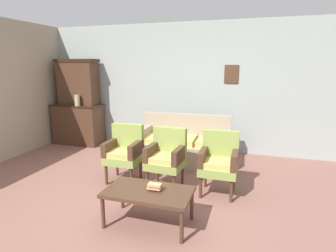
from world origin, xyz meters
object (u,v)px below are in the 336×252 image
at_px(armchair_by_doorway, 166,156).
at_px(coffee_table, 148,194).
at_px(armchair_near_cabinet, 219,160).
at_px(side_cabinet, 79,124).
at_px(floral_couch, 184,146).
at_px(book_stack_on_table, 155,187).
at_px(armchair_near_couch_end, 124,150).
at_px(vase_on_cabinet, 77,100).

height_order(armchair_by_doorway, coffee_table, armchair_by_doorway).
bearing_deg(coffee_table, armchair_near_cabinet, 57.40).
bearing_deg(side_cabinet, floral_couch, -12.10).
height_order(side_cabinet, book_stack_on_table, side_cabinet).
distance_m(armchair_near_couch_end, book_stack_on_table, 1.37).
bearing_deg(coffee_table, vase_on_cabinet, 136.80).
height_order(side_cabinet, coffee_table, side_cabinet).
xyz_separation_m(vase_on_cabinet, armchair_near_cabinet, (3.35, -1.47, -0.56)).
height_order(armchair_near_cabinet, book_stack_on_table, armchair_near_cabinet).
relative_size(floral_couch, armchair_near_cabinet, 1.93).
xyz_separation_m(armchair_near_couch_end, coffee_table, (0.82, -1.06, -0.12)).
bearing_deg(book_stack_on_table, floral_couch, 95.14).
bearing_deg(side_cabinet, armchair_by_doorway, -31.76).
distance_m(vase_on_cabinet, coffee_table, 3.74).
bearing_deg(book_stack_on_table, side_cabinet, 137.27).
xyz_separation_m(side_cabinet, book_stack_on_table, (2.89, -2.67, -0.00)).
xyz_separation_m(armchair_by_doorway, armchair_near_cabinet, (0.78, 0.03, 0.00)).
relative_size(side_cabinet, book_stack_on_table, 7.08).
height_order(floral_couch, coffee_table, floral_couch).
distance_m(armchair_near_couch_end, armchair_near_cabinet, 1.49).
bearing_deg(vase_on_cabinet, armchair_by_doorway, -30.19).
bearing_deg(armchair_near_couch_end, side_cabinet, 140.65).
bearing_deg(armchair_by_doorway, armchair_near_couch_end, 176.76).
bearing_deg(armchair_by_doorway, book_stack_on_table, -79.54).
bearing_deg(armchair_near_couch_end, armchair_near_cabinet, -0.49).
bearing_deg(armchair_by_doorway, armchair_near_cabinet, 2.02).
bearing_deg(armchair_near_cabinet, vase_on_cabinet, 156.33).
relative_size(vase_on_cabinet, floral_couch, 0.14).
xyz_separation_m(vase_on_cabinet, armchair_by_doorway, (2.57, -1.50, -0.56)).
height_order(vase_on_cabinet, book_stack_on_table, vase_on_cabinet).
distance_m(armchair_near_couch_end, coffee_table, 1.35).
height_order(floral_couch, book_stack_on_table, floral_couch).
bearing_deg(coffee_table, floral_couch, 93.06).
xyz_separation_m(side_cabinet, armchair_near_cabinet, (3.49, -1.65, 0.03)).
xyz_separation_m(side_cabinet, coffee_table, (2.82, -2.70, -0.09)).
bearing_deg(vase_on_cabinet, coffee_table, -43.20).
relative_size(floral_couch, armchair_by_doorway, 1.93).
relative_size(armchair_by_doorway, coffee_table, 0.90).
relative_size(coffee_table, book_stack_on_table, 6.13).
bearing_deg(floral_couch, book_stack_on_table, -84.86).
xyz_separation_m(armchair_near_couch_end, book_stack_on_table, (0.90, -1.04, -0.03)).
bearing_deg(side_cabinet, vase_on_cabinet, -52.72).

